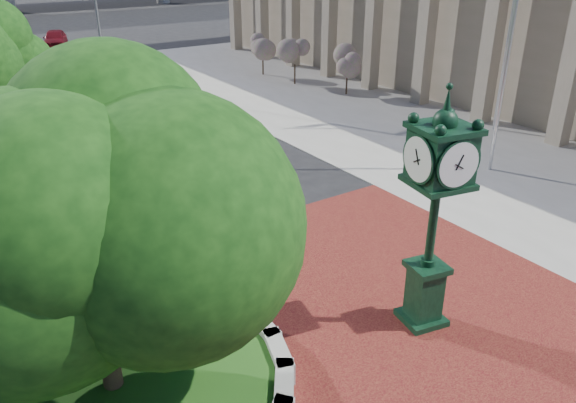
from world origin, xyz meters
The scene contains 14 objects.
ground centered at (0.00, 0.00, 0.00)m, with size 200.00×200.00×0.00m, color black.
plaza centered at (0.00, -1.00, 0.02)m, with size 12.00×12.00×0.04m, color maroon.
sidewalk centered at (16.00, 10.00, 0.02)m, with size 20.00×50.00×0.04m, color #9E9B93.
planter_wall centered at (-2.71, 0.00, 0.27)m, with size 2.96×6.77×0.54m.
grass_bed centered at (-5.00, 0.00, 0.20)m, with size 6.10×6.10×0.40m, color #234C15.
civic_building centered at (23.60, 12.00, 4.33)m, with size 17.35×44.00×8.60m.
tree_planter centered at (-5.00, 0.00, 3.72)m, with size 5.20×5.20×6.33m.
post_clock centered at (1.61, -1.51, 2.98)m, with size 1.30×1.30×5.42m.
parked_car centered at (3.63, 40.83, 0.72)m, with size 1.69×4.20×1.43m, color #5B0D14.
flagpole_a centered at (10.68, 3.68, 5.79)m, with size 1.74×0.47×11.30m.
flagpole_b centered at (15.00, 6.82, 5.53)m, with size 1.67×0.37×10.79m.
shrub_near centered at (13.48, 15.69, 1.59)m, with size 1.20×1.20×2.20m.
shrub_mid centered at (12.47, 19.37, 1.59)m, with size 1.20×1.20×2.20m.
shrub_far centered at (12.27, 22.70, 1.59)m, with size 1.20×1.20×2.20m.
Camera 1 is at (-6.80, -8.53, 7.94)m, focal length 35.00 mm.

